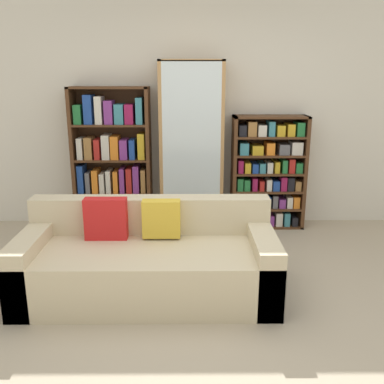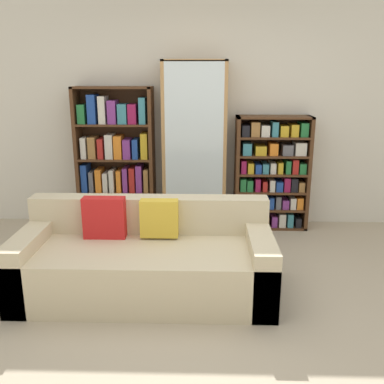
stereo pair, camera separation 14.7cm
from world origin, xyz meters
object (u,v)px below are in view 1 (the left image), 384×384
(display_cabinet, at_px, (191,147))
(bookshelf_left, at_px, (112,163))
(bookshelf_right, at_px, (268,173))
(wine_bottle, at_px, (227,231))
(couch, at_px, (148,262))

(display_cabinet, bearing_deg, bookshelf_left, 179.10)
(bookshelf_left, height_order, bookshelf_right, bookshelf_left)
(bookshelf_left, height_order, wine_bottle, bookshelf_left)
(couch, distance_m, bookshelf_left, 1.83)
(bookshelf_left, relative_size, display_cabinet, 0.85)
(bookshelf_left, relative_size, bookshelf_right, 1.25)
(display_cabinet, relative_size, bookshelf_right, 1.46)
(bookshelf_right, bearing_deg, couch, -127.90)
(wine_bottle, bearing_deg, couch, -126.79)
(bookshelf_left, xyz_separation_m, display_cabinet, (0.94, -0.01, 0.19))
(couch, xyz_separation_m, bookshelf_right, (1.29, 1.66, 0.38))
(couch, xyz_separation_m, wine_bottle, (0.75, 1.01, -0.11))
(couch, xyz_separation_m, display_cabinet, (0.38, 1.65, 0.70))
(wine_bottle, bearing_deg, bookshelf_right, 50.47)
(display_cabinet, height_order, wine_bottle, display_cabinet)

